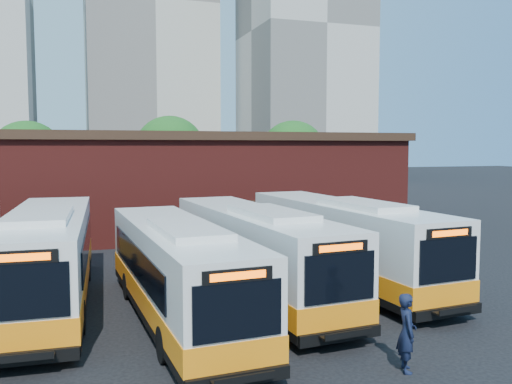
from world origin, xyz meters
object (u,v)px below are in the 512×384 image
object	(u,v)px
bus_midwest	(177,275)
transit_worker	(407,332)
bus_west	(47,261)
bus_east	(342,244)
bus_mideast	(255,255)

from	to	relation	value
bus_midwest	transit_worker	distance (m)	7.35
bus_west	bus_east	xyz separation A→B (m)	(11.31, -0.22, -0.00)
bus_mideast	bus_midwest	bearing A→B (deg)	-153.38
bus_west	bus_mideast	xyz separation A→B (m)	(7.22, -1.14, -0.03)
bus_west	bus_mideast	size ratio (longest dim) A/B	1.02
bus_mideast	transit_worker	size ratio (longest dim) A/B	6.42
bus_west	transit_worker	distance (m)	12.31
bus_midwest	bus_east	distance (m)	7.86
bus_mideast	bus_west	bearing A→B (deg)	166.76
bus_west	transit_worker	size ratio (longest dim) A/B	6.54
bus_west	bus_midwest	bearing A→B (deg)	-34.74
bus_west	bus_mideast	world-z (taller)	bus_west
bus_east	bus_midwest	bearing A→B (deg)	-163.09
bus_east	transit_worker	bearing A→B (deg)	-111.84
bus_mideast	bus_east	world-z (taller)	bus_east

